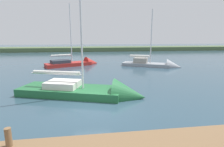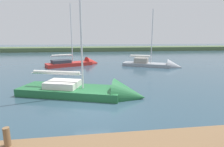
{
  "view_description": "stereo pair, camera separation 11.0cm",
  "coord_description": "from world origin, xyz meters",
  "views": [
    {
      "loc": [
        0.23,
        10.58,
        4.29
      ],
      "look_at": [
        -1.78,
        -3.94,
        1.27
      ],
      "focal_mm": 28.32,
      "sensor_mm": 36.0,
      "label": 1
    },
    {
      "loc": [
        0.12,
        10.59,
        4.29
      ],
      "look_at": [
        -1.78,
        -3.94,
        1.27
      ],
      "focal_mm": 28.32,
      "sensor_mm": 36.0,
      "label": 2
    }
  ],
  "objects": [
    {
      "name": "mooring_post_far",
      "position": [
        3.04,
        4.56,
        0.87
      ],
      "size": [
        0.22,
        0.22,
        0.69
      ],
      "primitive_type": "cylinder",
      "color": "brown",
      "rests_on": "dock_pier"
    },
    {
      "name": "sailboat_far_right",
      "position": [
        1.83,
        -17.22,
        0.21
      ],
      "size": [
        8.44,
        5.38,
        10.13
      ],
      "rotation": [
        0.0,
        0.0,
        3.56
      ],
      "color": "#B22823",
      "rests_on": "ground_plane"
    },
    {
      "name": "ground_plane",
      "position": [
        0.0,
        0.0,
        0.0
      ],
      "size": [
        200.0,
        200.0,
        0.0
      ],
      "primitive_type": "plane",
      "color": "#2D4756"
    },
    {
      "name": "sailboat_inner_slip",
      "position": [
        -0.18,
        -2.01,
        0.2
      ],
      "size": [
        9.75,
        5.32,
        11.24
      ],
      "rotation": [
        0.0,
        0.0,
        2.83
      ],
      "color": "#236638",
      "rests_on": "ground_plane"
    },
    {
      "name": "sailboat_behind_pier",
      "position": [
        -9.85,
        -14.23,
        0.16
      ],
      "size": [
        8.64,
        5.87,
        9.28
      ],
      "rotation": [
        0.0,
        0.0,
        2.67
      ],
      "color": "gray",
      "rests_on": "ground_plane"
    },
    {
      "name": "far_shoreline",
      "position": [
        0.0,
        -46.99,
        0.0
      ],
      "size": [
        180.0,
        8.0,
        2.4
      ],
      "primitive_type": "cube",
      "color": "#4C603D",
      "rests_on": "ground_plane"
    }
  ]
}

